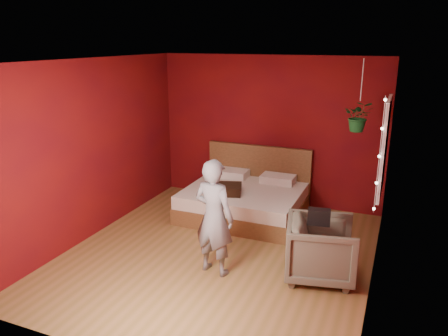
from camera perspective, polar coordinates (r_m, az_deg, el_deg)
floor at (r=6.15m, az=-0.67°, el=-11.10°), size 4.50×4.50×0.00m
room_walls at (r=5.58m, az=-0.73°, el=4.37°), size 4.04×4.54×2.62m
window at (r=6.06m, az=20.18°, el=2.60°), size 0.05×0.97×1.27m
fairy_lights at (r=5.55m, az=19.63°, el=1.45°), size 0.04×0.04×1.45m
bed at (r=7.36m, az=2.83°, el=-4.05°), size 1.89×1.61×1.04m
person at (r=5.40m, az=-1.32°, el=-6.47°), size 0.60×0.45×1.49m
armchair at (r=5.56m, az=12.51°, el=-10.32°), size 0.98×0.96×0.75m
handbag at (r=5.27m, az=12.30°, el=-6.25°), size 0.28×0.17×0.19m
throw_pillow at (r=6.98m, az=0.59°, el=-2.79°), size 0.50×0.50×0.14m
hanging_plant at (r=6.48m, az=17.21°, el=6.46°), size 0.42×0.37×1.02m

